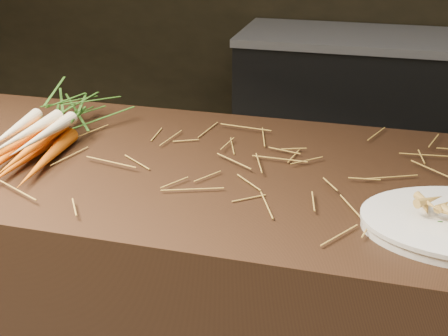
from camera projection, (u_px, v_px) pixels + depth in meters
The scene contains 3 objects.
back_counter at pixel (409, 116), 3.00m from camera, with size 1.82×0.62×0.84m.
straw_bedding at pixel (324, 175), 1.21m from camera, with size 1.40×0.60×0.02m, color olive, non-canonical shape.
root_veg_bunch at pixel (58, 122), 1.39m from camera, with size 0.19×0.55×0.10m.
Camera 1 is at (0.07, -0.81, 1.44)m, focal length 45.00 mm.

